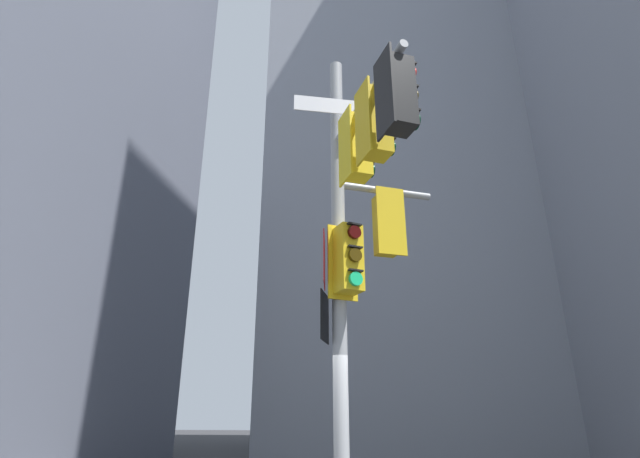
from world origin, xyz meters
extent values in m
cube|color=#9399A3|center=(2.65, 23.48, 24.18)|extent=(16.66, 16.66, 48.35)
cylinder|color=#9EA0A3|center=(0.00, 0.00, 3.79)|extent=(0.21, 0.21, 7.57)
cylinder|color=#9EA0A3|center=(0.54, -1.07, 6.00)|extent=(1.19, 2.20, 0.12)
cylinder|color=#9EA0A3|center=(0.74, 0.35, 5.19)|extent=(1.54, 0.80, 0.12)
cube|color=yellow|center=(0.21, -0.84, 5.40)|extent=(0.24, 0.44, 1.14)
cube|color=yellow|center=(0.38, -0.75, 5.40)|extent=(0.46, 0.46, 1.00)
cylinder|color=#360605|center=(0.56, -0.66, 5.75)|extent=(0.14, 0.21, 0.20)
cube|color=black|center=(0.57, -0.66, 5.87)|extent=(0.16, 0.23, 0.02)
cylinder|color=yellow|center=(0.56, -0.66, 5.40)|extent=(0.14, 0.21, 0.20)
cube|color=black|center=(0.57, -0.66, 5.52)|extent=(0.16, 0.23, 0.02)
cylinder|color=#06311C|center=(0.56, -0.66, 5.05)|extent=(0.14, 0.21, 0.20)
cube|color=black|center=(0.57, -0.66, 5.17)|extent=(0.16, 0.23, 0.02)
cube|color=gold|center=(0.51, -1.43, 5.40)|extent=(0.24, 0.44, 1.14)
cube|color=gold|center=(0.68, -1.34, 5.40)|extent=(0.46, 0.46, 1.00)
cylinder|color=red|center=(0.86, -1.25, 5.75)|extent=(0.14, 0.21, 0.20)
cube|color=black|center=(0.86, -1.25, 5.87)|extent=(0.16, 0.23, 0.02)
cylinder|color=#3C2C06|center=(0.86, -1.25, 5.40)|extent=(0.14, 0.21, 0.20)
cube|color=black|center=(0.86, -1.25, 5.52)|extent=(0.16, 0.23, 0.02)
cylinder|color=#06311C|center=(0.86, -1.25, 5.05)|extent=(0.14, 0.21, 0.20)
cube|color=black|center=(0.86, -1.25, 5.17)|extent=(0.16, 0.23, 0.02)
cube|color=black|center=(0.81, -2.02, 5.40)|extent=(0.24, 0.44, 1.14)
cube|color=black|center=(0.98, -1.93, 5.40)|extent=(0.46, 0.46, 1.00)
cylinder|color=red|center=(1.16, -1.84, 5.75)|extent=(0.14, 0.21, 0.20)
cube|color=black|center=(1.16, -1.84, 5.87)|extent=(0.16, 0.23, 0.02)
cylinder|color=#3C2C06|center=(1.16, -1.84, 5.40)|extent=(0.14, 0.21, 0.20)
cube|color=black|center=(1.16, -1.84, 5.52)|extent=(0.16, 0.23, 0.02)
cylinder|color=#06311C|center=(1.16, -1.84, 5.05)|extent=(0.14, 0.21, 0.20)
cube|color=black|center=(1.16, -1.84, 5.17)|extent=(0.16, 0.23, 0.02)
cube|color=gold|center=(0.82, 0.18, 4.59)|extent=(0.45, 0.23, 1.14)
cube|color=gold|center=(0.74, 0.35, 4.59)|extent=(0.45, 0.45, 1.00)
cylinder|color=#360605|center=(0.66, 0.53, 4.94)|extent=(0.21, 0.14, 0.20)
cube|color=black|center=(0.66, 0.54, 5.06)|extent=(0.23, 0.16, 0.02)
cylinder|color=#3C2C06|center=(0.66, 0.53, 4.59)|extent=(0.21, 0.14, 0.20)
cube|color=black|center=(0.66, 0.54, 4.71)|extent=(0.23, 0.16, 0.02)
cylinder|color=#19C672|center=(0.66, 0.53, 4.24)|extent=(0.21, 0.14, 0.20)
cube|color=black|center=(0.66, 0.54, 4.36)|extent=(0.23, 0.16, 0.02)
cube|color=gold|center=(0.06, -0.10, 3.84)|extent=(0.42, 0.29, 1.14)
cube|color=gold|center=(0.17, -0.26, 3.84)|extent=(0.47, 0.47, 1.00)
cylinder|color=#360605|center=(0.28, -0.42, 4.19)|extent=(0.20, 0.16, 0.20)
cube|color=black|center=(0.28, -0.43, 4.31)|extent=(0.22, 0.18, 0.02)
cylinder|color=#3C2C06|center=(0.28, -0.42, 3.84)|extent=(0.20, 0.16, 0.20)
cube|color=black|center=(0.28, -0.43, 3.96)|extent=(0.22, 0.18, 0.02)
cylinder|color=#19C672|center=(0.28, -0.42, 3.49)|extent=(0.20, 0.16, 0.20)
cube|color=black|center=(0.28, -0.43, 3.61)|extent=(0.22, 0.18, 0.02)
cube|color=white|center=(0.11, -0.33, 6.44)|extent=(1.48, 0.49, 0.28)
cube|color=#19479E|center=(0.11, -0.33, 6.44)|extent=(1.44, 0.47, 0.24)
cube|color=red|center=(-0.22, -0.03, 3.91)|extent=(0.09, 0.64, 0.80)
cube|color=white|center=(-0.22, -0.03, 3.91)|extent=(0.08, 0.60, 0.76)
cube|color=black|center=(-0.22, 0.01, 3.05)|extent=(0.04, 0.60, 0.72)
cube|color=white|center=(-0.22, 0.01, 3.05)|extent=(0.04, 0.56, 0.68)
camera|label=1|loc=(0.77, -6.97, 1.70)|focal=27.13mm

